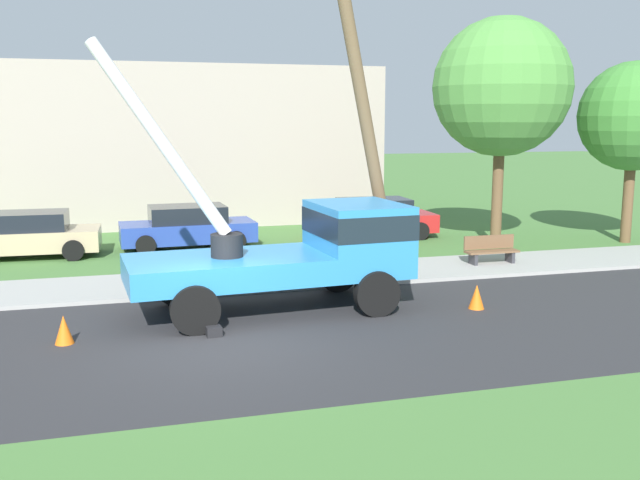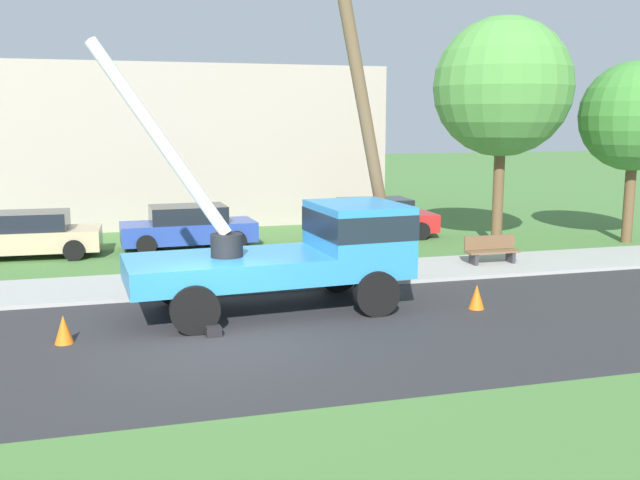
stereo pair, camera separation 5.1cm
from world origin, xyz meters
name	(u,v)px [view 1 (the left image)]	position (x,y,z in m)	size (l,w,h in m)	color
ground_plane	(175,241)	(0.00, 12.00, 0.00)	(120.00, 120.00, 0.00)	#477538
road_asphalt	(222,342)	(0.00, 0.00, 0.00)	(80.00, 7.19, 0.01)	#2B2B2D
sidewalk_strip	(195,283)	(0.00, 5.00, 0.05)	(80.00, 2.81, 0.10)	#9E9E99
utility_truck	(304,247)	(2.19, 2.07, 1.41)	(6.92, 3.22, 5.98)	#2D84C6
leaning_utility_pole	(364,110)	(4.12, 3.62, 4.48)	(2.94, 1.83, 8.73)	brown
traffic_cone_ahead	(477,297)	(5.92, 0.89, 0.28)	(0.36, 0.36, 0.56)	orange
traffic_cone_behind	(64,330)	(-2.91, 0.71, 0.28)	(0.36, 0.36, 0.56)	orange
traffic_cone_curbside	(380,278)	(4.49, 3.27, 0.28)	(0.36, 0.36, 0.56)	orange
parked_sedan_tan	(26,235)	(-4.66, 10.20, 0.71)	(4.46, 2.11, 1.42)	tan
parked_sedan_blue	(188,227)	(0.34, 10.54, 0.71)	(4.47, 2.13, 1.42)	#263F99
parked_sedan_red	(374,218)	(7.06, 10.86, 0.71)	(4.47, 2.13, 1.42)	#B21E1E
park_bench	(491,251)	(8.60, 5.06, 0.46)	(1.60, 0.45, 0.90)	brown
roadside_tree_near	(634,117)	(15.22, 7.50, 4.34)	(3.72, 3.72, 6.22)	brown
roadside_tree_far	(502,88)	(10.38, 7.93, 5.28)	(4.52, 4.52, 7.56)	brown
lowrise_building_backdrop	(159,145)	(-0.11, 17.69, 3.20)	(18.00, 6.00, 6.40)	#A5998C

